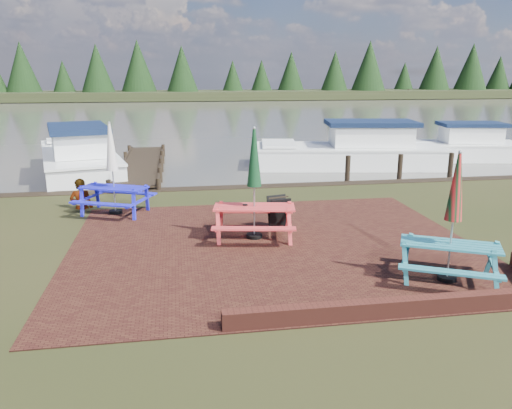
{
  "coord_description": "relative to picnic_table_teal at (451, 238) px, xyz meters",
  "views": [
    {
      "loc": [
        -2.07,
        -9.43,
        3.8
      ],
      "look_at": [
        -0.4,
        0.94,
        1.0
      ],
      "focal_mm": 35.0,
      "sensor_mm": 36.0,
      "label": 1
    }
  ],
  "objects": [
    {
      "name": "person",
      "position": [
        -7.67,
        6.45,
        0.01
      ],
      "size": [
        0.64,
        0.42,
        1.73
      ],
      "primitive_type": "imported",
      "rotation": [
        0.0,
        0.0,
        3.13
      ],
      "color": "gray",
      "rests_on": "ground"
    },
    {
      "name": "boat_jetty",
      "position": [
        -8.75,
        12.45,
        -0.39
      ],
      "size": [
        4.44,
        8.11,
        2.23
      ],
      "rotation": [
        0.0,
        0.0,
        0.25
      ],
      "color": "white",
      "rests_on": "ground"
    },
    {
      "name": "paving",
      "position": [
        -2.85,
        2.42,
        -0.84
      ],
      "size": [
        9.0,
        7.5,
        0.02
      ],
      "primitive_type": "cube",
      "color": "#331510",
      "rests_on": "ground"
    },
    {
      "name": "picnic_table_red",
      "position": [
        -3.19,
        3.02,
        0.05
      ],
      "size": [
        2.13,
        1.96,
        2.59
      ],
      "rotation": [
        0.0,
        0.0,
        -0.17
      ],
      "color": "#DB3838",
      "rests_on": "ground"
    },
    {
      "name": "water",
      "position": [
        -2.85,
        38.42,
        -0.85
      ],
      "size": [
        120.0,
        60.0,
        0.02
      ],
      "primitive_type": "cube",
      "color": "#4D4B42",
      "rests_on": "ground"
    },
    {
      "name": "chalkboard",
      "position": [
        -2.49,
        3.59,
        -0.42
      ],
      "size": [
        0.55,
        0.61,
        0.83
      ],
      "rotation": [
        0.0,
        0.0,
        0.25
      ],
      "color": "black",
      "rests_on": "ground"
    },
    {
      "name": "picnic_table_teal",
      "position": [
        0.0,
        0.0,
        0.0
      ],
      "size": [
        2.27,
        2.18,
        2.44
      ],
      "rotation": [
        0.0,
        0.0,
        -0.47
      ],
      "color": "teal",
      "rests_on": "ground"
    },
    {
      "name": "ground",
      "position": [
        -2.85,
        1.42,
        -0.85
      ],
      "size": [
        120.0,
        120.0,
        0.0
      ],
      "primitive_type": "plane",
      "color": "black",
      "rests_on": "ground"
    },
    {
      "name": "far_treeline",
      "position": [
        -2.85,
        67.42,
        2.43
      ],
      "size": [
        120.0,
        10.0,
        8.1
      ],
      "color": "black",
      "rests_on": "ground"
    },
    {
      "name": "jetty",
      "position": [
        -6.35,
        12.7,
        -0.74
      ],
      "size": [
        1.76,
        9.08,
        1.0
      ],
      "color": "black",
      "rests_on": "ground"
    },
    {
      "name": "boat_near",
      "position": [
        2.57,
        12.44,
        -0.41
      ],
      "size": [
        8.35,
        4.01,
        2.17
      ],
      "rotation": [
        0.0,
        0.0,
        1.41
      ],
      "color": "white",
      "rests_on": "ground"
    },
    {
      "name": "brick_wall",
      "position": [
        -0.7,
        -0.99,
        -0.7
      ],
      "size": [
        6.21,
        1.79,
        0.3
      ],
      "color": "#4C1E16",
      "rests_on": "ground"
    },
    {
      "name": "boat_far",
      "position": [
        8.02,
        13.37,
        -0.48
      ],
      "size": [
        6.38,
        3.19,
        1.9
      ],
      "rotation": [
        0.0,
        0.0,
        1.39
      ],
      "color": "white",
      "rests_on": "ground"
    },
    {
      "name": "picnic_table_blue",
      "position": [
        -6.65,
        5.72,
        0.02
      ],
      "size": [
        2.29,
        2.19,
        2.5
      ],
      "rotation": [
        0.0,
        0.0,
        -0.42
      ],
      "color": "#1B1BD0",
      "rests_on": "ground"
    }
  ]
}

